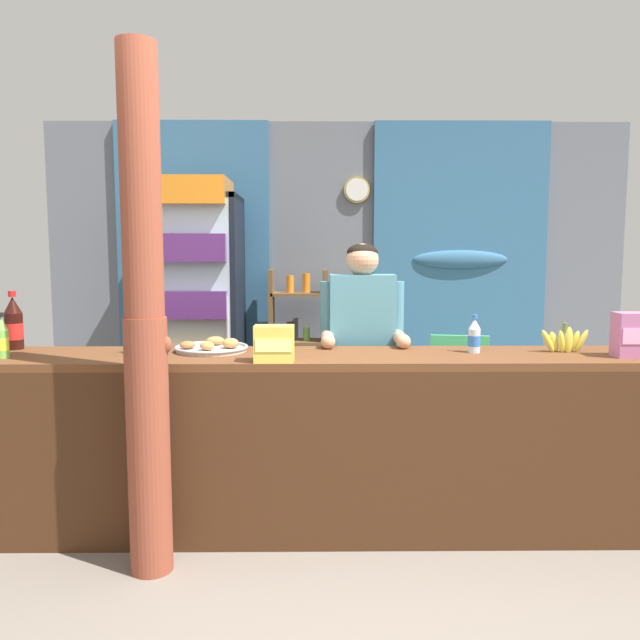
% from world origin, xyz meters
% --- Properties ---
extents(ground_plane, '(7.07, 7.07, 0.00)m').
position_xyz_m(ground_plane, '(0.00, 1.09, 0.00)').
color(ground_plane, slate).
extents(back_wall_curtained, '(4.91, 0.22, 2.54)m').
position_xyz_m(back_wall_curtained, '(-0.00, 2.76, 1.30)').
color(back_wall_curtained, slate).
rests_on(back_wall_curtained, ground).
extents(stall_counter, '(3.74, 0.56, 0.93)m').
position_xyz_m(stall_counter, '(-0.08, 0.43, 0.58)').
color(stall_counter, brown).
rests_on(stall_counter, ground).
extents(timber_post, '(0.21, 0.19, 2.35)m').
position_xyz_m(timber_post, '(-0.95, 0.10, 1.12)').
color(timber_post, brown).
rests_on(timber_post, ground).
extents(drink_fridge, '(0.68, 0.73, 2.00)m').
position_xyz_m(drink_fridge, '(-1.11, 2.16, 1.09)').
color(drink_fridge, black).
rests_on(drink_fridge, ground).
extents(bottle_shelf_rack, '(0.48, 0.28, 1.31)m').
position_xyz_m(bottle_shelf_rack, '(-0.33, 2.44, 0.69)').
color(bottle_shelf_rack, brown).
rests_on(bottle_shelf_rack, ground).
extents(plastic_lawn_chair, '(0.51, 0.51, 0.86)m').
position_xyz_m(plastic_lawn_chair, '(0.87, 1.93, 0.49)').
color(plastic_lawn_chair, '#4CC675').
rests_on(plastic_lawn_chair, ground).
extents(shopkeeper, '(0.49, 0.42, 1.51)m').
position_xyz_m(shopkeeper, '(0.08, 0.99, 0.95)').
color(shopkeeper, '#28282D').
rests_on(shopkeeper, ground).
extents(soda_bottle_cola, '(0.10, 0.10, 0.32)m').
position_xyz_m(soda_bottle_cola, '(-1.83, 0.73, 1.07)').
color(soda_bottle_cola, black).
rests_on(soda_bottle_cola, stall_counter).
extents(soda_bottle_water, '(0.06, 0.06, 0.20)m').
position_xyz_m(soda_bottle_water, '(0.64, 0.59, 1.02)').
color(soda_bottle_water, silver).
rests_on(soda_bottle_water, stall_counter).
extents(soda_bottle_grape_soda, '(0.07, 0.07, 0.24)m').
position_xyz_m(soda_bottle_grape_soda, '(-1.09, 0.55, 1.04)').
color(soda_bottle_grape_soda, '#56286B').
rests_on(soda_bottle_grape_soda, stall_counter).
extents(soda_bottle_lime_soda, '(0.06, 0.06, 0.23)m').
position_xyz_m(soda_bottle_lime_soda, '(-1.76, 0.44, 1.03)').
color(soda_bottle_lime_soda, '#75C64C').
rests_on(soda_bottle_lime_soda, stall_counter).
extents(snack_box_wafer, '(0.19, 0.12, 0.23)m').
position_xyz_m(snack_box_wafer, '(1.40, 0.45, 1.05)').
color(snack_box_wafer, '#B76699').
rests_on(snack_box_wafer, stall_counter).
extents(snack_box_instant_noodle, '(0.19, 0.12, 0.18)m').
position_xyz_m(snack_box_instant_noodle, '(-0.40, 0.33, 1.02)').
color(snack_box_instant_noodle, '#EAD14C').
rests_on(snack_box_instant_noodle, stall_counter).
extents(pastry_tray, '(0.39, 0.39, 0.07)m').
position_xyz_m(pastry_tray, '(-0.75, 0.65, 0.95)').
color(pastry_tray, '#BCBCC1').
rests_on(pastry_tray, stall_counter).
extents(banana_bunch, '(0.27, 0.06, 0.16)m').
position_xyz_m(banana_bunch, '(1.12, 0.60, 0.99)').
color(banana_bunch, '#DBCC42').
rests_on(banana_bunch, stall_counter).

